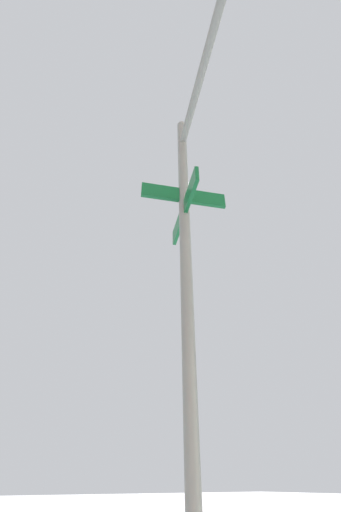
% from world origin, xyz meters
% --- Properties ---
extents(traffic_signal_near, '(1.58, 3.27, 5.48)m').
position_xyz_m(traffic_signal_near, '(-6.18, -6.08, 3.87)').
color(traffic_signal_near, slate).
rests_on(traffic_signal_near, ground_plane).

